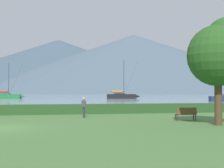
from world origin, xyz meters
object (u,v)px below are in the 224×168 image
(person_seated_viewer, at_px, (84,106))
(park_tree, at_px, (220,52))
(sailboat_slip_2, at_px, (122,96))
(park_bench_under_tree, at_px, (186,113))
(sailboat_slip_3, at_px, (7,96))

(person_seated_viewer, distance_m, park_tree, 11.36)
(sailboat_slip_2, height_order, park_bench_under_tree, sailboat_slip_2)
(person_seated_viewer, bearing_deg, park_tree, -26.59)
(person_seated_viewer, bearing_deg, sailboat_slip_3, 118.26)
(person_seated_viewer, relative_size, park_tree, 0.24)
(park_bench_under_tree, xyz_separation_m, park_tree, (0.79, -3.41, 4.10))
(sailboat_slip_3, height_order, park_tree, sailboat_slip_3)
(sailboat_slip_2, distance_m, person_seated_viewer, 62.86)
(park_bench_under_tree, relative_size, person_seated_viewer, 0.96)
(sailboat_slip_3, xyz_separation_m, park_tree, (21.27, -73.80, 3.91))
(sailboat_slip_2, distance_m, park_bench_under_tree, 65.26)
(park_bench_under_tree, height_order, park_tree, park_tree)
(park_tree, bearing_deg, person_seated_viewer, 136.61)
(sailboat_slip_3, relative_size, park_bench_under_tree, 6.12)
(sailboat_slip_3, distance_m, person_seated_viewer, 67.76)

